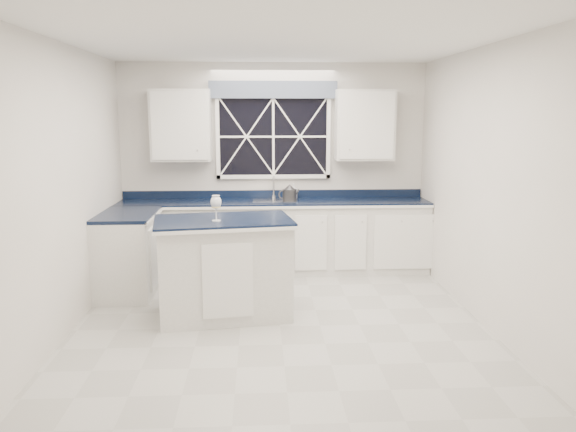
{
  "coord_description": "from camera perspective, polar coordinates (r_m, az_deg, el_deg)",
  "views": [
    {
      "loc": [
        -0.2,
        -5.2,
        2.06
      ],
      "look_at": [
        0.1,
        0.4,
        1.03
      ],
      "focal_mm": 35.0,
      "sensor_mm": 36.0,
      "label": 1
    }
  ],
  "objects": [
    {
      "name": "dishwasher",
      "position": [
        7.39,
        -9.96,
        -2.6
      ],
      "size": [
        0.6,
        0.58,
        0.82
      ],
      "primitive_type": "cube",
      "color": "black",
      "rests_on": "ground"
    },
    {
      "name": "island",
      "position": [
        5.77,
        -6.52,
        -5.21
      ],
      "size": [
        1.46,
        1.01,
        1.01
      ],
      "rotation": [
        0.0,
        0.0,
        0.15
      ],
      "color": "silver",
      "rests_on": "ground"
    },
    {
      "name": "soap_bottle",
      "position": [
        7.43,
        0.58,
        2.56
      ],
      "size": [
        0.11,
        0.11,
        0.2
      ],
      "primitive_type": "imported",
      "rotation": [
        0.0,
        0.0,
        -0.21
      ],
      "color": "silver",
      "rests_on": "countertop"
    },
    {
      "name": "rug",
      "position": [
        6.85,
        -7.05,
        -7.04
      ],
      "size": [
        1.44,
        1.05,
        0.02
      ],
      "rotation": [
        0.0,
        0.0,
        0.21
      ],
      "color": "#A9A9A4",
      "rests_on": "ground"
    },
    {
      "name": "kettle",
      "position": [
        7.24,
        0.13,
        2.33
      ],
      "size": [
        0.28,
        0.23,
        0.21
      ],
      "rotation": [
        0.0,
        0.0,
        0.37
      ],
      "color": "#303032",
      "rests_on": "countertop"
    },
    {
      "name": "upper_cabinets",
      "position": [
        7.28,
        -1.48,
        9.2
      ],
      "size": [
        3.1,
        0.34,
        0.9
      ],
      "color": "silver",
      "rests_on": "ground"
    },
    {
      "name": "base_cabinets",
      "position": [
        7.16,
        -4.01,
        -2.55
      ],
      "size": [
        3.99,
        1.6,
        0.9
      ],
      "color": "silver",
      "rests_on": "ground"
    },
    {
      "name": "faucet",
      "position": [
        7.4,
        -1.46,
        3.0
      ],
      "size": [
        0.05,
        0.2,
        0.3
      ],
      "color": "silver",
      "rests_on": "countertop"
    },
    {
      "name": "wine_glass",
      "position": [
        5.52,
        -7.33,
        1.29
      ],
      "size": [
        0.11,
        0.11,
        0.26
      ],
      "color": "silver",
      "rests_on": "island"
    },
    {
      "name": "ground",
      "position": [
        5.59,
        -0.79,
        -11.15
      ],
      "size": [
        4.5,
        4.5,
        0.0
      ],
      "primitive_type": "plane",
      "color": "#B3B3AE",
      "rests_on": "ground"
    },
    {
      "name": "back_wall",
      "position": [
        7.48,
        -1.49,
        5.01
      ],
      "size": [
        4.0,
        0.1,
        2.7
      ],
      "primitive_type": "cube",
      "color": "beige",
      "rests_on": "ground"
    },
    {
      "name": "countertop",
      "position": [
        7.24,
        -1.41,
        1.4
      ],
      "size": [
        3.98,
        0.64,
        0.04
      ],
      "primitive_type": "cube",
      "color": "black",
      "rests_on": "base_cabinets"
    },
    {
      "name": "window",
      "position": [
        7.4,
        -1.5,
        8.68
      ],
      "size": [
        1.65,
        0.09,
        1.26
      ],
      "color": "black",
      "rests_on": "ground"
    }
  ]
}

